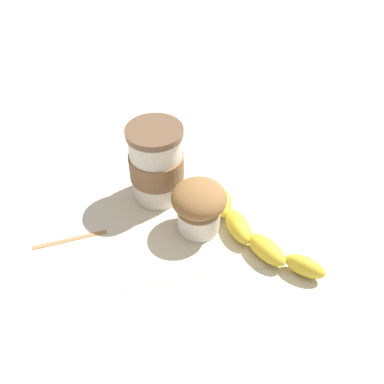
{
  "coord_description": "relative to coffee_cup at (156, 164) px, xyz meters",
  "views": [
    {
      "loc": [
        -0.07,
        -0.49,
        0.51
      ],
      "look_at": [
        0.0,
        0.0,
        0.05
      ],
      "focal_mm": 42.0,
      "sensor_mm": 36.0,
      "label": 1
    }
  ],
  "objects": [
    {
      "name": "ground_plane",
      "position": [
        0.05,
        -0.05,
        -0.07
      ],
      "size": [
        3.0,
        3.0,
        0.0
      ],
      "primitive_type": "plane",
      "color": "beige"
    },
    {
      "name": "paper_napkin",
      "position": [
        0.05,
        -0.05,
        -0.06
      ],
      "size": [
        0.25,
        0.25,
        0.0
      ],
      "primitive_type": "cube",
      "rotation": [
        0.0,
        0.0,
        0.03
      ],
      "color": "beige",
      "rests_on": "ground_plane"
    },
    {
      "name": "coffee_cup",
      "position": [
        0.0,
        0.0,
        0.0
      ],
      "size": [
        0.09,
        0.09,
        0.13
      ],
      "color": "silver",
      "rests_on": "paper_napkin"
    },
    {
      "name": "muffin",
      "position": [
        0.05,
        -0.08,
        -0.02
      ],
      "size": [
        0.08,
        0.08,
        0.08
      ],
      "color": "white",
      "rests_on": "paper_napkin"
    },
    {
      "name": "banana",
      "position": [
        0.13,
        -0.13,
        -0.05
      ],
      "size": [
        0.13,
        0.2,
        0.03
      ],
      "color": "yellow",
      "rests_on": "paper_napkin"
    },
    {
      "name": "wooden_stirrer",
      "position": [
        -0.14,
        -0.08,
        -0.06
      ],
      "size": [
        0.11,
        0.02,
        0.0
      ],
      "primitive_type": "cube",
      "rotation": [
        0.0,
        0.0,
        0.16
      ],
      "color": "#9E7547",
      "rests_on": "ground_plane"
    }
  ]
}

